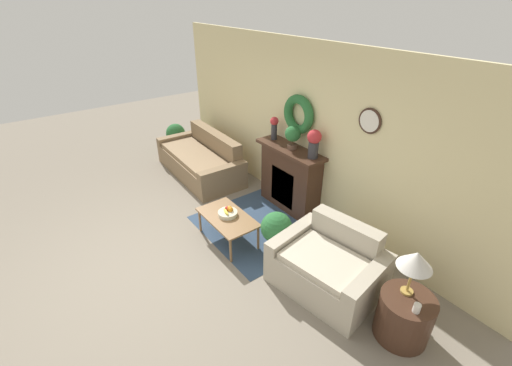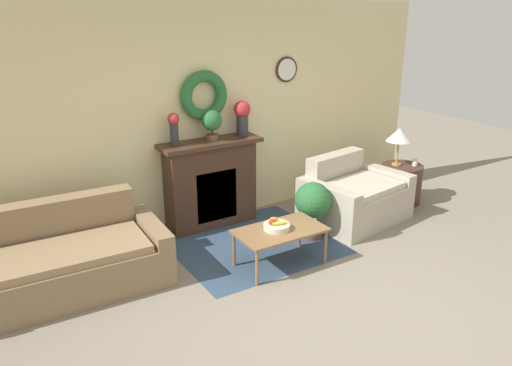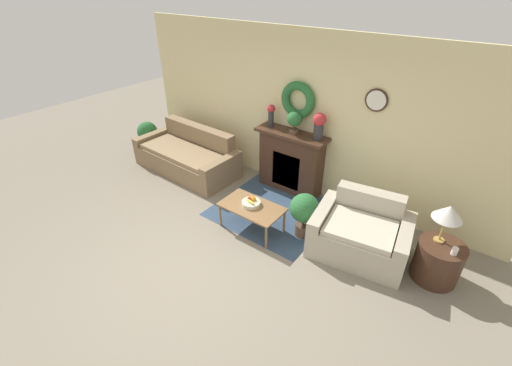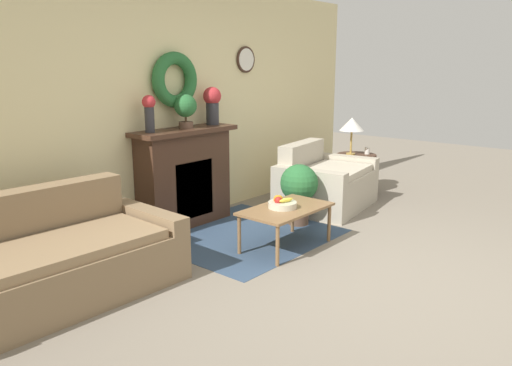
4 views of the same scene
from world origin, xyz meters
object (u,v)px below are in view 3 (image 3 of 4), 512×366
at_px(fireplace, 291,161).
at_px(vase_on_mantel_right, 319,124).
at_px(mug, 455,251).
at_px(side_table_by_loveseat, 437,261).
at_px(potted_plant_on_mantel, 295,120).
at_px(fruit_bowl, 251,202).
at_px(couch_left, 188,156).
at_px(vase_on_mantel_left, 271,114).
at_px(loveseat_right, 360,233).
at_px(coffee_table, 252,208).
at_px(potted_plant_floor_by_loveseat, 304,211).
at_px(table_lamp, 449,213).
at_px(potted_plant_floor_by_couch, 148,134).

bearing_deg(fireplace, vase_on_mantel_right, 0.68).
bearing_deg(mug, fireplace, 163.73).
height_order(side_table_by_loveseat, potted_plant_on_mantel, potted_plant_on_mantel).
relative_size(fruit_bowl, potted_plant_on_mantel, 0.76).
xyz_separation_m(couch_left, vase_on_mantel_left, (1.55, 0.60, 1.04)).
relative_size(loveseat_right, fruit_bowl, 4.89).
xyz_separation_m(mug, potted_plant_on_mantel, (-2.72, 0.79, 0.74)).
xyz_separation_m(side_table_by_loveseat, potted_plant_on_mantel, (-2.59, 0.69, 1.06)).
height_order(side_table_by_loveseat, mug, mug).
bearing_deg(vase_on_mantel_right, couch_left, -166.32).
distance_m(coffee_table, side_table_by_loveseat, 2.56).
bearing_deg(potted_plant_floor_by_loveseat, fruit_bowl, -156.88).
xyz_separation_m(fruit_bowl, vase_on_mantel_left, (-0.56, 1.29, 0.87)).
height_order(vase_on_mantel_right, potted_plant_on_mantel, vase_on_mantel_right).
bearing_deg(fruit_bowl, potted_plant_on_mantel, 93.70).
xyz_separation_m(coffee_table, table_lamp, (2.41, 0.67, 0.59)).
height_order(coffee_table, mug, mug).
height_order(coffee_table, potted_plant_floor_by_couch, potted_plant_floor_by_couch).
xyz_separation_m(mug, vase_on_mantel_left, (-3.20, 0.81, 0.74)).
distance_m(coffee_table, table_lamp, 2.57).
distance_m(side_table_by_loveseat, potted_plant_floor_by_couch, 5.89).
bearing_deg(fruit_bowl, potted_plant_floor_by_loveseat, 23.12).
bearing_deg(loveseat_right, mug, -8.50).
distance_m(fireplace, potted_plant_floor_by_couch, 3.31).
bearing_deg(potted_plant_on_mantel, coffee_table, -85.01).
xyz_separation_m(fireplace, potted_plant_floor_by_couch, (-3.26, -0.54, -0.14)).
xyz_separation_m(vase_on_mantel_left, potted_plant_on_mantel, (0.48, -0.02, 0.00)).
relative_size(loveseat_right, potted_plant_floor_by_couch, 2.04).
relative_size(table_lamp, potted_plant_floor_by_couch, 0.77).
height_order(fruit_bowl, vase_on_mantel_right, vase_on_mantel_right).
xyz_separation_m(loveseat_right, coffee_table, (-1.50, -0.51, 0.07)).
bearing_deg(fruit_bowl, couch_left, 161.70).
xyz_separation_m(fireplace, potted_plant_floor_by_loveseat, (0.84, -0.98, -0.12)).
bearing_deg(mug, potted_plant_floor_by_couch, 177.49).
xyz_separation_m(vase_on_mantel_left, potted_plant_floor_by_couch, (-2.81, -0.55, -0.91)).
xyz_separation_m(coffee_table, potted_plant_floor_by_couch, (-3.40, 0.78, 0.05)).
relative_size(coffee_table, potted_plant_floor_by_couch, 1.39).
bearing_deg(couch_left, loveseat_right, -1.56).
bearing_deg(vase_on_mantel_right, side_table_by_loveseat, -18.18).
distance_m(vase_on_mantel_right, potted_plant_floor_by_loveseat, 1.40).
bearing_deg(potted_plant_on_mantel, loveseat_right, -26.18).
height_order(coffee_table, table_lamp, table_lamp).
relative_size(vase_on_mantel_left, potted_plant_floor_by_loveseat, 0.55).
distance_m(fireplace, fruit_bowl, 1.30).
height_order(fireplace, fruit_bowl, fireplace).
xyz_separation_m(couch_left, coffee_table, (2.14, -0.73, 0.08)).
bearing_deg(potted_plant_floor_by_couch, coffee_table, -12.89).
bearing_deg(fruit_bowl, vase_on_mantel_left, 113.34).
height_order(table_lamp, potted_plant_floor_by_loveseat, table_lamp).
height_order(couch_left, fruit_bowl, couch_left).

